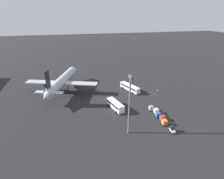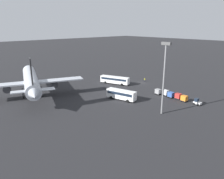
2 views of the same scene
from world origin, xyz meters
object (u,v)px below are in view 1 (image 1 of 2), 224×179
(airplane, at_px, (62,81))
(worker_person, at_px, (157,91))
(shuttle_bus_far, at_px, (115,105))
(cargo_cart_red, at_px, (162,118))
(cargo_cart_grey, at_px, (151,108))
(cargo_cart_white, at_px, (156,111))
(cargo_cart_orange, at_px, (165,122))
(shuttle_bus_near, at_px, (130,87))
(cargo_cart_blue, at_px, (158,115))
(baggage_tug, at_px, (172,130))

(airplane, bearing_deg, worker_person, -86.39)
(shuttle_bus_far, height_order, cargo_cart_red, shuttle_bus_far)
(airplane, relative_size, cargo_cart_grey, 19.44)
(cargo_cart_white, bearing_deg, cargo_cart_orange, 173.99)
(cargo_cart_grey, bearing_deg, airplane, 50.48)
(cargo_cart_orange, height_order, cargo_cart_white, same)
(airplane, bearing_deg, shuttle_bus_near, -82.11)
(shuttle_bus_near, bearing_deg, worker_person, -137.52)
(cargo_cart_orange, xyz_separation_m, cargo_cart_white, (7.96, -0.84, 0.00))
(cargo_cart_orange, xyz_separation_m, cargo_cart_grey, (10.61, 0.08, 0.00))
(shuttle_bus_near, xyz_separation_m, cargo_cart_grey, (-21.84, -1.48, -0.75))
(cargo_cart_blue, bearing_deg, cargo_cart_red, -169.85)
(airplane, height_order, worker_person, airplane)
(cargo_cart_orange, relative_size, cargo_cart_red, 1.00)
(shuttle_bus_near, xyz_separation_m, cargo_cart_orange, (-32.45, -1.56, -0.75))
(cargo_cart_blue, xyz_separation_m, cargo_cart_grey, (5.30, 0.27, 0.00))
(cargo_cart_orange, relative_size, cargo_cart_blue, 1.00)
(airplane, xyz_separation_m, baggage_tug, (-44.11, -35.85, -5.04))
(shuttle_bus_near, height_order, cargo_cart_blue, shuttle_bus_near)
(baggage_tug, bearing_deg, worker_person, -14.53)
(cargo_cart_orange, bearing_deg, baggage_tug, -174.14)
(worker_person, bearing_deg, shuttle_bus_far, 112.25)
(airplane, distance_m, worker_person, 48.68)
(cargo_cart_orange, bearing_deg, cargo_cart_white, -6.01)
(cargo_cart_orange, xyz_separation_m, cargo_cart_blue, (5.30, -0.19, 0.00))
(shuttle_bus_far, height_order, cargo_cart_blue, shuttle_bus_far)
(airplane, relative_size, cargo_cart_blue, 19.44)
(shuttle_bus_near, bearing_deg, cargo_cart_grey, 163.36)
(airplane, xyz_separation_m, cargo_cart_orange, (-39.76, -35.41, -4.79))
(baggage_tug, distance_m, worker_person, 32.19)
(shuttle_bus_near, height_order, worker_person, shuttle_bus_near)
(worker_person, relative_size, cargo_cart_blue, 0.82)
(shuttle_bus_near, distance_m, cargo_cart_red, 29.89)
(shuttle_bus_far, bearing_deg, cargo_cart_orange, -152.52)
(shuttle_bus_near, distance_m, cargo_cart_blue, 27.21)
(shuttle_bus_near, distance_m, shuttle_bus_far, 20.87)
(shuttle_bus_far, distance_m, cargo_cart_grey, 14.96)
(airplane, xyz_separation_m, shuttle_bus_near, (-7.30, -33.85, -4.04))
(cargo_cart_grey, bearing_deg, worker_person, -35.73)
(cargo_cart_orange, distance_m, cargo_cart_red, 2.73)
(cargo_cart_blue, height_order, cargo_cart_white, same)
(cargo_cart_orange, distance_m, cargo_cart_grey, 10.61)
(worker_person, bearing_deg, shuttle_bus_near, 63.00)
(baggage_tug, relative_size, cargo_cart_grey, 1.17)
(shuttle_bus_far, height_order, worker_person, shuttle_bus_far)
(baggage_tug, distance_m, cargo_cart_white, 12.32)
(cargo_cart_blue, bearing_deg, shuttle_bus_near, 3.69)
(baggage_tug, bearing_deg, cargo_cart_grey, 6.66)
(baggage_tug, bearing_deg, cargo_cart_orange, 10.51)
(cargo_cart_orange, xyz_separation_m, cargo_cart_red, (2.65, -0.66, 0.00))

